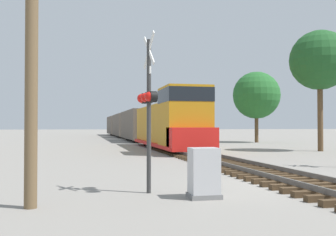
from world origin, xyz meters
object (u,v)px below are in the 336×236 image
at_px(relay_cabinet, 204,173).
at_px(utility_pole, 32,17).
at_px(crossing_signal_near, 148,102).
at_px(freight_train, 132,125).
at_px(tree_mid_background, 256,95).
at_px(tree_far_right, 320,61).

xyz_separation_m(relay_cabinet, utility_pole, (-4.13, -0.34, 3.65)).
height_order(crossing_signal_near, utility_pole, utility_pole).
relative_size(relay_cabinet, utility_pole, 0.15).
bearing_deg(freight_train, tree_mid_background, -44.44).
distance_m(relay_cabinet, tree_mid_background, 35.02).
xyz_separation_m(relay_cabinet, tree_mid_background, (15.90, 30.86, 4.60)).
xyz_separation_m(tree_far_right, tree_mid_background, (2.06, 15.02, -1.35)).
relative_size(freight_train, relay_cabinet, 48.92).
height_order(relay_cabinet, tree_far_right, tree_far_right).
xyz_separation_m(freight_train, utility_pole, (-7.64, -43.35, 2.36)).
bearing_deg(freight_train, relay_cabinet, -94.67).
distance_m(utility_pole, tree_mid_background, 37.09).
bearing_deg(crossing_signal_near, tree_mid_background, 141.92).
distance_m(crossing_signal_near, relay_cabinet, 2.49).
relative_size(relay_cabinet, tree_far_right, 0.14).
bearing_deg(utility_pole, tree_far_right, 42.00).
bearing_deg(tree_far_right, relay_cabinet, -131.15).
relative_size(crossing_signal_near, tree_mid_background, 0.55).
relative_size(tree_far_right, tree_mid_background, 1.12).
bearing_deg(tree_mid_background, relay_cabinet, -117.26).
bearing_deg(freight_train, crossing_signal_near, -96.50).
bearing_deg(crossing_signal_near, relay_cabinet, 42.24).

